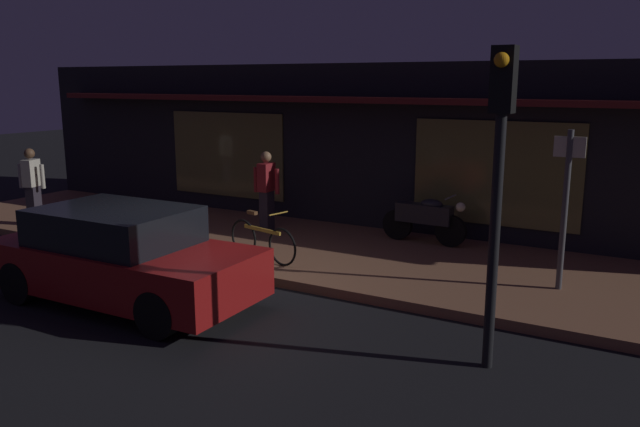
# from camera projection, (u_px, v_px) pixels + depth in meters

# --- Properties ---
(ground_plane) EXTENTS (60.00, 60.00, 0.00)m
(ground_plane) POSITION_uv_depth(u_px,v_px,m) (196.00, 297.00, 9.64)
(ground_plane) COLOR black
(sidewalk_slab) EXTENTS (18.00, 4.00, 0.15)m
(sidewalk_slab) POSITION_uv_depth(u_px,v_px,m) (298.00, 248.00, 12.18)
(sidewalk_slab) COLOR brown
(sidewalk_slab) RESTS_ON ground_plane
(storefront_building) EXTENTS (18.00, 3.30, 3.60)m
(storefront_building) POSITION_uv_depth(u_px,v_px,m) (373.00, 143.00, 14.71)
(storefront_building) COLOR black
(storefront_building) RESTS_ON ground_plane
(motorcycle) EXTENTS (1.70, 0.55, 0.97)m
(motorcycle) POSITION_uv_depth(u_px,v_px,m) (425.00, 218.00, 12.16)
(motorcycle) COLOR black
(motorcycle) RESTS_ON sidewalk_slab
(bicycle_parked) EXTENTS (1.62, 0.51, 0.91)m
(bicycle_parked) POSITION_uv_depth(u_px,v_px,m) (262.00, 240.00, 11.01)
(bicycle_parked) COLOR black
(bicycle_parked) RESTS_ON sidewalk_slab
(person_photographer) EXTENTS (0.61, 0.43, 1.67)m
(person_photographer) POSITION_uv_depth(u_px,v_px,m) (32.00, 185.00, 13.64)
(person_photographer) COLOR #28232D
(person_photographer) RESTS_ON sidewalk_slab
(person_bystander) EXTENTS (0.61, 0.39, 1.67)m
(person_bystander) POSITION_uv_depth(u_px,v_px,m) (267.00, 190.00, 13.05)
(person_bystander) COLOR #28232D
(person_bystander) RESTS_ON sidewalk_slab
(sign_post) EXTENTS (0.44, 0.09, 2.40)m
(sign_post) POSITION_uv_depth(u_px,v_px,m) (565.00, 201.00, 9.29)
(sign_post) COLOR #47474C
(sign_post) RESTS_ON sidewalk_slab
(traffic_light_pole) EXTENTS (0.24, 0.33, 3.60)m
(traffic_light_pole) POSITION_uv_depth(u_px,v_px,m) (499.00, 153.00, 6.79)
(traffic_light_pole) COLOR black
(traffic_light_pole) RESTS_ON ground_plane
(parked_car_near) EXTENTS (4.13, 1.83, 1.42)m
(parked_car_near) POSITION_uv_depth(u_px,v_px,m) (122.00, 256.00, 9.30)
(parked_car_near) COLOR black
(parked_car_near) RESTS_ON ground_plane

